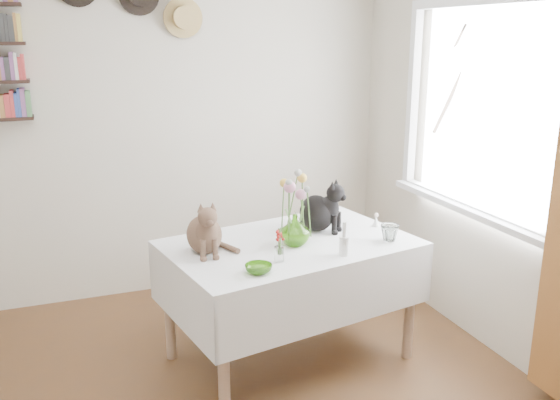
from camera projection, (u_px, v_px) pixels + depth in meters
name	position (u px, v px, depth m)	size (l,w,h in m)	color
room	(193.00, 219.00, 2.27)	(4.08, 4.58, 2.58)	brown
window	(480.00, 126.00, 3.62)	(0.12, 1.52, 1.32)	white
dining_table	(290.00, 272.00, 3.53)	(1.56, 1.15, 0.76)	white
tabby_cat	(204.00, 225.00, 3.28)	(0.21, 0.27, 0.32)	brown
black_cat	(317.00, 204.00, 3.66)	(0.22, 0.28, 0.34)	black
flower_vase	(295.00, 230.00, 3.41)	(0.18, 0.18, 0.18)	#7BC435
green_bowl	(259.00, 269.00, 3.02)	(0.14, 0.14, 0.04)	#7BC435
drinking_glass	(390.00, 233.00, 3.49)	(0.11, 0.11, 0.10)	white
candlestick	(344.00, 244.00, 3.25)	(0.05, 0.05, 0.19)	white
berry_jar	(279.00, 245.00, 3.16)	(0.05, 0.05, 0.21)	white
porcelain_figurine	(376.00, 221.00, 3.76)	(0.05, 0.05, 0.09)	white
flower_bouquet	(295.00, 188.00, 3.35)	(0.17, 0.13, 0.39)	#4C7233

